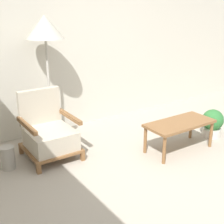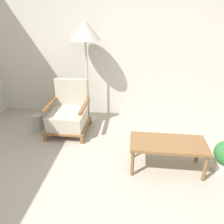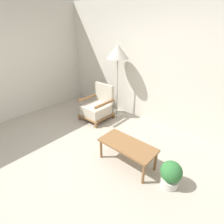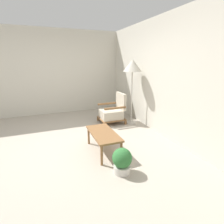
{
  "view_description": "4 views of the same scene",
  "coord_description": "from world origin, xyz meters",
  "px_view_note": "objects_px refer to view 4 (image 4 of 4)",
  "views": [
    {
      "loc": [
        -2.33,
        -2.02,
        1.89
      ],
      "look_at": [
        -0.2,
        1.15,
        0.55
      ],
      "focal_mm": 50.0,
      "sensor_mm": 36.0,
      "label": 1
    },
    {
      "loc": [
        0.12,
        -1.68,
        1.91
      ],
      "look_at": [
        -0.2,
        1.15,
        0.55
      ],
      "focal_mm": 35.0,
      "sensor_mm": 36.0,
      "label": 2
    },
    {
      "loc": [
        1.89,
        -1.22,
        2.14
      ],
      "look_at": [
        -0.2,
        1.15,
        0.55
      ],
      "focal_mm": 28.0,
      "sensor_mm": 36.0,
      "label": 3
    },
    {
      "loc": [
        3.48,
        -0.32,
        1.7
      ],
      "look_at": [
        -0.2,
        1.15,
        0.55
      ],
      "focal_mm": 28.0,
      "sensor_mm": 36.0,
      "label": 4
    }
  ],
  "objects_px": {
    "armchair": "(113,112)",
    "vase": "(105,113)",
    "coffee_table": "(103,135)",
    "floor_lamp": "(132,68)",
    "potted_plant": "(122,160)"
  },
  "relations": [
    {
      "from": "floor_lamp",
      "to": "vase",
      "type": "xyz_separation_m",
      "value": [
        -0.79,
        -0.5,
        -1.4
      ]
    },
    {
      "from": "coffee_table",
      "to": "floor_lamp",
      "type": "bearing_deg",
      "value": 135.2
    },
    {
      "from": "armchair",
      "to": "potted_plant",
      "type": "bearing_deg",
      "value": -18.46
    },
    {
      "from": "coffee_table",
      "to": "potted_plant",
      "type": "height_order",
      "value": "potted_plant"
    },
    {
      "from": "armchair",
      "to": "coffee_table",
      "type": "xyz_separation_m",
      "value": [
        1.52,
        -0.81,
        0.04
      ]
    },
    {
      "from": "vase",
      "to": "potted_plant",
      "type": "bearing_deg",
      "value": -14.45
    },
    {
      "from": "floor_lamp",
      "to": "potted_plant",
      "type": "height_order",
      "value": "floor_lamp"
    },
    {
      "from": "floor_lamp",
      "to": "vase",
      "type": "height_order",
      "value": "floor_lamp"
    },
    {
      "from": "armchair",
      "to": "coffee_table",
      "type": "height_order",
      "value": "armchair"
    },
    {
      "from": "vase",
      "to": "potted_plant",
      "type": "distance_m",
      "value": 2.91
    },
    {
      "from": "coffee_table",
      "to": "potted_plant",
      "type": "relative_size",
      "value": 2.28
    },
    {
      "from": "armchair",
      "to": "coffee_table",
      "type": "distance_m",
      "value": 1.72
    },
    {
      "from": "armchair",
      "to": "vase",
      "type": "height_order",
      "value": "armchair"
    },
    {
      "from": "coffee_table",
      "to": "armchair",
      "type": "bearing_deg",
      "value": 152.07
    },
    {
      "from": "coffee_table",
      "to": "vase",
      "type": "relative_size",
      "value": 3.35
    }
  ]
}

